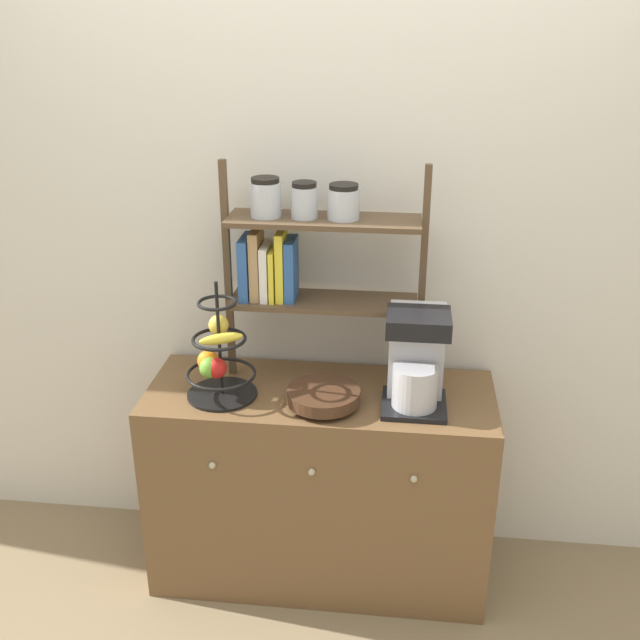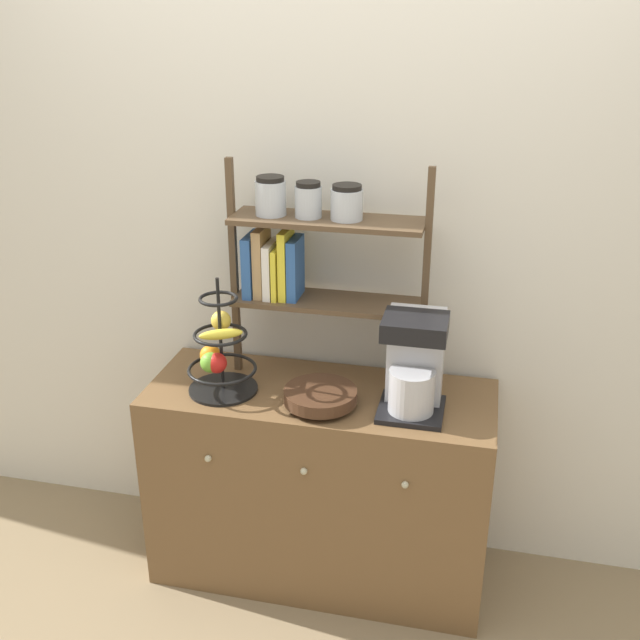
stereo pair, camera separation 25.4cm
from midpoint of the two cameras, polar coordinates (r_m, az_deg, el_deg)
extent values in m
plane|color=#847051|center=(2.94, 1.54, -21.27)|extent=(12.00, 12.00, 0.00)
cube|color=silver|center=(2.72, 4.03, 6.94)|extent=(7.00, 0.05, 2.60)
cube|color=brown|center=(2.87, 2.59, -12.42)|extent=(1.23, 0.47, 0.78)
sphere|color=#B2AD8C|center=(2.62, -5.76, -10.54)|extent=(0.02, 0.02, 0.02)
sphere|color=#B2AD8C|center=(2.54, 1.66, -11.54)|extent=(0.02, 0.02, 0.02)
sphere|color=#B2AD8C|center=(2.51, 9.45, -12.37)|extent=(0.02, 0.02, 0.02)
cube|color=black|center=(2.57, 9.79, -6.82)|extent=(0.22, 0.22, 0.02)
cube|color=#B7B7BC|center=(2.54, 10.15, -2.73)|extent=(0.19, 0.09, 0.33)
cylinder|color=#B7B7BC|center=(2.51, 9.89, -5.41)|extent=(0.15, 0.15, 0.15)
cube|color=black|center=(2.42, 10.27, -0.58)|extent=(0.21, 0.17, 0.06)
cylinder|color=black|center=(2.67, -4.68, -5.32)|extent=(0.25, 0.25, 0.01)
cylinder|color=black|center=(2.58, -4.84, -1.17)|extent=(0.01, 0.01, 0.41)
torus|color=black|center=(2.64, -4.74, -3.80)|extent=(0.25, 0.25, 0.01)
torus|color=black|center=(2.58, -4.84, -1.17)|extent=(0.19, 0.19, 0.01)
torus|color=black|center=(2.53, -4.94, 1.57)|extent=(0.13, 0.13, 0.01)
sphere|color=red|center=(2.60, -5.12, -3.35)|extent=(0.07, 0.07, 0.07)
sphere|color=#6BAD33|center=(2.60, -5.60, -3.31)|extent=(0.07, 0.07, 0.07)
sphere|color=orange|center=(2.65, -5.65, -2.77)|extent=(0.08, 0.08, 0.08)
ellipsoid|color=yellow|center=(2.53, -4.73, -1.15)|extent=(0.15, 0.10, 0.04)
sphere|color=gold|center=(2.60, -4.80, -0.10)|extent=(0.07, 0.07, 0.07)
cylinder|color=#422819|center=(2.57, 2.87, -6.44)|extent=(0.14, 0.14, 0.02)
cylinder|color=#422819|center=(2.55, 2.88, -5.84)|extent=(0.25, 0.25, 0.04)
cube|color=brown|center=(2.67, -3.88, 3.84)|extent=(0.02, 0.02, 0.79)
cube|color=brown|center=(2.56, 10.87, 2.66)|extent=(0.02, 0.02, 0.79)
cube|color=brown|center=(2.63, 3.30, 1.34)|extent=(0.66, 0.20, 0.02)
cube|color=brown|center=(2.53, 3.46, 7.51)|extent=(0.66, 0.20, 0.02)
cube|color=#2D599E|center=(2.64, -2.48, 4.21)|extent=(0.03, 0.15, 0.22)
cube|color=tan|center=(2.63, -1.70, 4.42)|extent=(0.03, 0.13, 0.24)
cube|color=white|center=(2.63, -0.97, 3.86)|extent=(0.03, 0.15, 0.20)
cube|color=yellow|center=(2.62, -0.40, 3.68)|extent=(0.02, 0.15, 0.18)
cube|color=yellow|center=(2.61, 0.19, 4.29)|extent=(0.03, 0.14, 0.24)
cube|color=#2D599E|center=(2.61, 0.90, 3.93)|extent=(0.03, 0.13, 0.22)
cylinder|color=silver|center=(2.55, -0.92, 9.24)|extent=(0.11, 0.11, 0.12)
cylinder|color=black|center=(2.54, -0.93, 10.69)|extent=(0.09, 0.09, 0.02)
cylinder|color=silver|center=(2.53, 2.01, 8.95)|extent=(0.09, 0.09, 0.10)
cylinder|color=black|center=(2.51, 2.03, 10.28)|extent=(0.08, 0.08, 0.02)
cylinder|color=silver|center=(2.51, 4.98, 8.72)|extent=(0.11, 0.11, 0.10)
cylinder|color=black|center=(2.49, 5.03, 10.02)|extent=(0.10, 0.10, 0.02)
camera|label=1|loc=(0.13, -87.14, 1.23)|focal=42.00mm
camera|label=2|loc=(0.13, 92.86, -1.23)|focal=42.00mm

